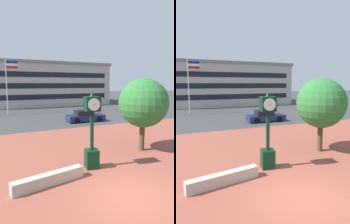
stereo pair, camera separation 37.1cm
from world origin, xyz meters
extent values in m
plane|color=#38383A|center=(0.00, 0.00, 0.00)|extent=(200.00, 200.00, 0.00)
cube|color=brown|center=(0.00, 4.10, 0.00)|extent=(44.00, 16.20, 0.01)
cube|color=#ADA393|center=(-2.56, 2.09, 0.25)|extent=(3.22, 0.98, 0.50)
cube|color=black|center=(-0.14, 2.95, 0.47)|extent=(0.74, 0.74, 0.95)
cylinder|color=black|center=(-0.14, 2.95, 1.93)|extent=(0.19, 0.19, 1.96)
cube|color=black|center=(-0.14, 2.95, 3.26)|extent=(0.82, 0.82, 0.71)
cylinder|color=silver|center=(-0.08, 3.31, 3.26)|extent=(0.58, 0.13, 0.58)
sphere|color=black|center=(-0.07, 3.33, 3.26)|extent=(0.05, 0.05, 0.05)
cylinder|color=silver|center=(-0.20, 2.58, 3.26)|extent=(0.58, 0.13, 0.58)
sphere|color=black|center=(-0.20, 2.57, 3.26)|extent=(0.05, 0.05, 0.05)
cone|color=black|center=(-0.14, 2.95, 3.74)|extent=(0.25, 0.25, 0.25)
cylinder|color=#4C3823|center=(4.01, 4.09, 0.95)|extent=(0.33, 0.33, 1.90)
sphere|color=#2D7033|center=(4.01, 4.09, 3.05)|extent=(3.07, 3.07, 3.07)
sphere|color=#2D7033|center=(4.78, 4.55, 2.75)|extent=(2.00, 2.00, 2.00)
cube|color=navy|center=(5.08, 14.94, 0.44)|extent=(4.32, 2.10, 0.64)
cube|color=black|center=(4.87, 14.95, 1.00)|extent=(2.03, 1.70, 0.56)
cylinder|color=black|center=(6.43, 15.73, 0.32)|extent=(0.65, 0.26, 0.64)
cylinder|color=black|center=(6.33, 14.00, 0.32)|extent=(0.65, 0.26, 0.64)
cylinder|color=black|center=(3.82, 15.88, 0.32)|extent=(0.65, 0.26, 0.64)
cylinder|color=black|center=(3.72, 14.15, 0.32)|extent=(0.65, 0.26, 0.64)
cylinder|color=silver|center=(-2.46, 24.32, 3.74)|extent=(0.12, 0.12, 7.48)
sphere|color=gold|center=(-2.46, 24.32, 7.54)|extent=(0.14, 0.14, 0.14)
cube|color=navy|center=(-1.65, 24.32, 7.16)|extent=(1.50, 0.02, 0.34)
cube|color=white|center=(-1.65, 24.32, 6.83)|extent=(1.50, 0.02, 0.34)
cube|color=red|center=(-1.65, 24.32, 6.49)|extent=(1.50, 0.02, 0.34)
cube|color=#B2ADA3|center=(5.54, 37.05, 3.90)|extent=(24.18, 13.42, 7.79)
cube|color=gray|center=(5.54, 37.05, 8.04)|extent=(24.66, 13.69, 0.50)
cube|color=black|center=(5.54, 30.32, 1.95)|extent=(21.76, 0.04, 0.90)
cube|color=black|center=(5.54, 30.32, 3.90)|extent=(21.76, 0.04, 0.90)
cube|color=black|center=(5.54, 30.32, 5.84)|extent=(21.76, 0.04, 0.90)
camera|label=1|loc=(-4.62, -5.99, 4.23)|focal=33.05mm
camera|label=2|loc=(-4.29, -6.15, 4.23)|focal=33.05mm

